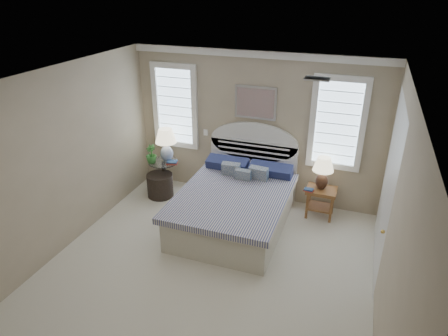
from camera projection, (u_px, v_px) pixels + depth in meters
The scene contains 21 objects.
floor at pixel (203, 276), 5.55m from camera, with size 4.50×5.00×0.01m, color beige.
ceiling at pixel (197, 84), 4.40m from camera, with size 4.50×5.00×0.01m, color white.
wall_back at pixel (255, 128), 7.10m from camera, with size 4.50×0.02×2.70m, color tan.
wall_left at pixel (55, 165), 5.67m from camera, with size 0.02×5.00×2.70m, color tan.
wall_right at pixel (393, 225), 4.29m from camera, with size 0.02×5.00×2.70m, color tan.
crown_molding at pixel (257, 54), 6.51m from camera, with size 4.50×0.08×0.12m, color white.
hvac_vent at pixel (317, 79), 4.72m from camera, with size 0.30×0.20×0.02m, color #B2B2B2.
switch_plate at pixel (206, 132), 7.47m from camera, with size 0.08×0.01×0.12m, color white.
window_left at pixel (175, 106), 7.45m from camera, with size 0.90×0.06×1.60m, color silver.
window_right at pixel (337, 124), 6.55m from camera, with size 0.90×0.06×1.60m, color silver.
painting at pixel (255, 103), 6.87m from camera, with size 0.74×0.04×0.58m, color silver.
closet_door at pixel (388, 188), 5.38m from camera, with size 0.02×1.80×2.40m, color silver.
bed at pixel (236, 203), 6.63m from camera, with size 1.72×2.28×1.47m.
side_table_left at pixel (164, 173), 7.64m from camera, with size 0.56×0.56×0.63m.
nightstand_right at pixel (321, 196), 6.82m from camera, with size 0.50×0.40×0.53m.
floor_pot at pixel (160, 185), 7.54m from camera, with size 0.49×0.49×0.44m, color black.
lamp_left at pixel (166, 141), 7.41m from camera, with size 0.48×0.48×0.64m.
lamp_right at pixel (323, 170), 6.64m from camera, with size 0.46×0.46×0.57m.
potted_plant at pixel (151, 154), 7.41m from camera, with size 0.20×0.20×0.35m, color #306D2B.
books_left at pixel (172, 162), 7.43m from camera, with size 0.22×0.18×0.05m.
books_right at pixel (309, 190), 6.68m from camera, with size 0.16×0.13×0.04m.
Camera 1 is at (1.76, -4.01, 3.74)m, focal length 32.00 mm.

